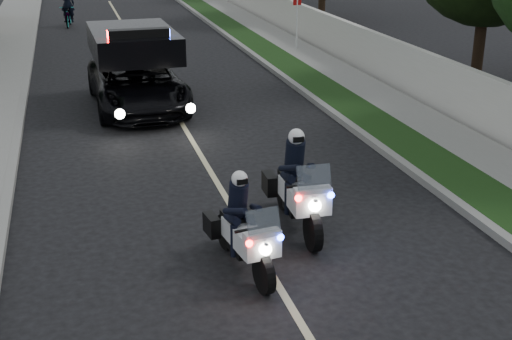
% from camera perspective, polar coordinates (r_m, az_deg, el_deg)
% --- Properties ---
extents(ground, '(120.00, 120.00, 0.00)m').
position_cam_1_polar(ground, '(10.96, 0.93, -8.01)').
color(ground, black).
rests_on(ground, ground).
extents(curb_right, '(0.20, 60.00, 0.15)m').
position_cam_1_polar(curb_right, '(21.04, 4.10, 6.36)').
color(curb_right, gray).
rests_on(curb_right, ground).
extents(grass_verge, '(1.20, 60.00, 0.16)m').
position_cam_1_polar(grass_verge, '(21.28, 5.89, 6.47)').
color(grass_verge, '#193814').
rests_on(grass_verge, ground).
extents(sidewalk_right, '(1.40, 60.00, 0.16)m').
position_cam_1_polar(sidewalk_right, '(21.77, 9.11, 6.65)').
color(sidewalk_right, gray).
rests_on(sidewalk_right, ground).
extents(property_wall, '(0.22, 60.00, 1.50)m').
position_cam_1_polar(property_wall, '(22.04, 11.61, 8.45)').
color(property_wall, beige).
rests_on(property_wall, ground).
extents(curb_left, '(0.20, 60.00, 0.15)m').
position_cam_1_polar(curb_left, '(19.96, -18.81, 4.50)').
color(curb_left, gray).
rests_on(curb_left, ground).
extents(lane_marking, '(0.12, 50.00, 0.01)m').
position_cam_1_polar(lane_marking, '(20.11, -7.06, 5.37)').
color(lane_marking, '#BFB78C').
rests_on(lane_marking, ground).
extents(police_moto_left, '(0.91, 1.94, 1.59)m').
position_cam_1_polar(police_moto_left, '(10.93, -1.04, -8.10)').
color(police_moto_left, silver).
rests_on(police_moto_left, ground).
extents(police_moto_right, '(0.80, 2.12, 1.78)m').
position_cam_1_polar(police_moto_right, '(12.27, 3.39, -4.74)').
color(police_moto_right, silver).
rests_on(police_moto_right, ground).
extents(police_suv, '(2.58, 5.30, 2.54)m').
position_cam_1_polar(police_suv, '(19.94, -9.68, 5.09)').
color(police_suv, black).
rests_on(police_suv, ground).
extents(bicycle, '(0.85, 1.94, 0.99)m').
position_cam_1_polar(bicycle, '(35.16, -15.15, 11.38)').
color(bicycle, black).
rests_on(bicycle, ground).
extents(cyclist, '(0.68, 0.50, 1.77)m').
position_cam_1_polar(cyclist, '(35.16, -15.15, 11.38)').
color(cyclist, black).
rests_on(cyclist, ground).
extents(sign_post, '(0.39, 0.39, 2.23)m').
position_cam_1_polar(sign_post, '(27.74, 3.34, 9.71)').
color(sign_post, '#AC0C1C').
rests_on(sign_post, ground).
extents(tree_right_c, '(6.19, 6.19, 8.22)m').
position_cam_1_polar(tree_right_c, '(23.94, 17.63, 7.01)').
color(tree_right_c, black).
rests_on(tree_right_c, ground).
extents(tree_right_d, '(8.09, 8.09, 10.41)m').
position_cam_1_polar(tree_right_d, '(36.62, 5.41, 12.33)').
color(tree_right_d, '#1E3B13').
rests_on(tree_right_d, ground).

